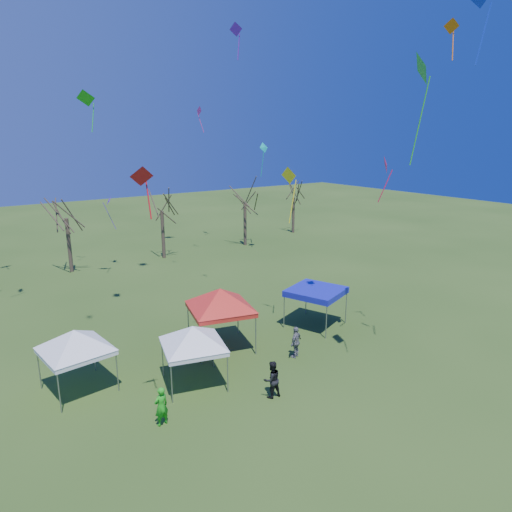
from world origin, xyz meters
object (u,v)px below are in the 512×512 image
(tree_2, at_px, (64,198))
(tree_4, at_px, (245,188))
(tree_5, at_px, (294,185))
(person_grey, at_px, (296,342))
(tent_red, at_px, (220,293))
(tent_blue, at_px, (316,292))
(tree_3, at_px, (161,194))
(person_dark, at_px, (272,379))
(tent_white_mid, at_px, (193,330))
(tent_white_west, at_px, (74,334))
(person_green, at_px, (161,406))

(tree_2, relative_size, tree_4, 1.04)
(tree_4, xyz_separation_m, tree_5, (8.37, 2.06, -0.33))
(person_grey, bearing_deg, tent_red, -74.72)
(tent_blue, bearing_deg, tree_5, 52.94)
(tent_red, bearing_deg, tree_3, 74.44)
(person_grey, height_order, person_dark, person_grey)
(tree_5, relative_size, tent_red, 1.73)
(tent_white_mid, bearing_deg, tree_4, 51.17)
(tent_white_west, distance_m, tent_red, 7.56)
(tree_2, height_order, person_green, tree_2)
(tent_white_west, bearing_deg, tree_4, 41.20)
(person_grey, relative_size, person_dark, 1.00)
(tree_2, relative_size, person_dark, 4.80)
(tree_3, distance_m, tree_4, 9.32)
(person_green, bearing_deg, tent_blue, -170.65)
(tent_white_west, xyz_separation_m, tent_white_mid, (4.55, -2.54, -0.05))
(tent_white_mid, relative_size, tent_red, 0.85)
(tree_3, distance_m, person_grey, 23.58)
(tent_white_west, distance_m, person_grey, 10.82)
(tree_5, height_order, person_green, tree_5)
(tree_2, distance_m, tent_red, 20.36)
(tent_white_west, bearing_deg, tree_5, 35.14)
(tent_white_west, distance_m, tent_blue, 13.86)
(person_dark, bearing_deg, tent_blue, -140.32)
(tent_blue, xyz_separation_m, person_grey, (-3.68, -2.52, -1.31))
(tent_white_mid, height_order, tent_red, tent_red)
(tree_3, relative_size, tent_white_mid, 2.15)
(tent_red, height_order, person_grey, tent_red)
(tree_4, relative_size, tent_blue, 2.05)
(person_green, bearing_deg, person_dark, 160.31)
(tree_2, relative_size, tent_blue, 2.13)
(tree_3, relative_size, tent_red, 1.83)
(tent_blue, bearing_deg, tree_2, 114.09)
(tent_white_west, bearing_deg, person_grey, -17.70)
(tent_red, relative_size, tent_blue, 1.12)
(tree_2, bearing_deg, tree_4, -1.22)
(tree_4, height_order, tent_blue, tree_4)
(tree_2, height_order, tent_blue, tree_2)
(tree_3, bearing_deg, person_grey, -97.12)
(tree_3, bearing_deg, tree_5, 6.52)
(tent_blue, height_order, person_green, tent_blue)
(tree_4, bearing_deg, person_green, -130.10)
(tent_white_west, relative_size, tent_blue, 1.00)
(tent_blue, distance_m, person_green, 12.52)
(tent_blue, bearing_deg, person_grey, -145.63)
(tent_white_west, relative_size, person_grey, 2.26)
(tree_2, bearing_deg, tree_5, 3.70)
(tree_3, distance_m, person_green, 27.08)
(tent_white_west, height_order, person_green, tent_white_west)
(tent_red, bearing_deg, tree_2, 98.43)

